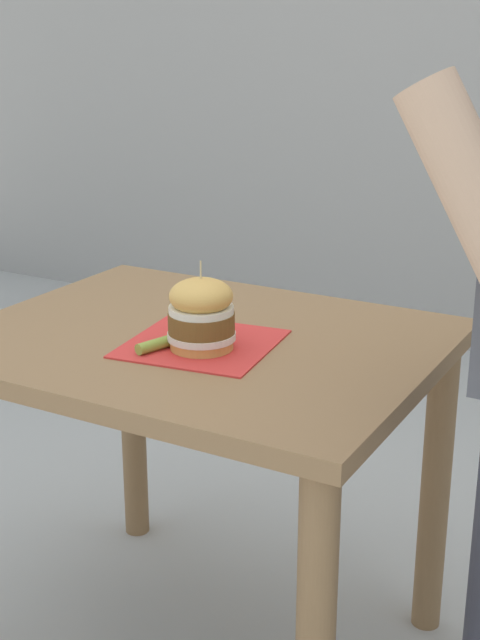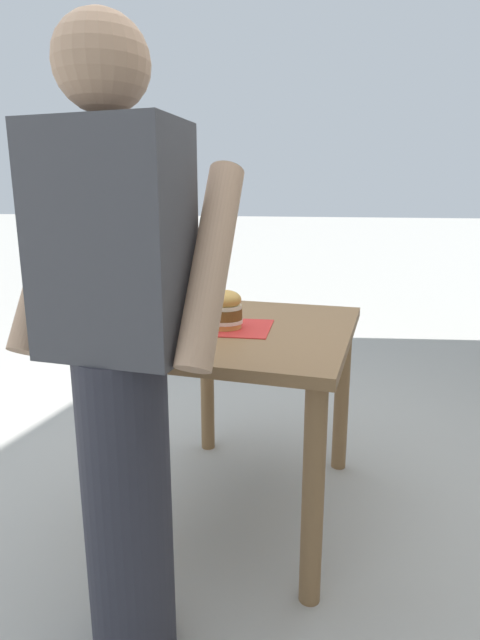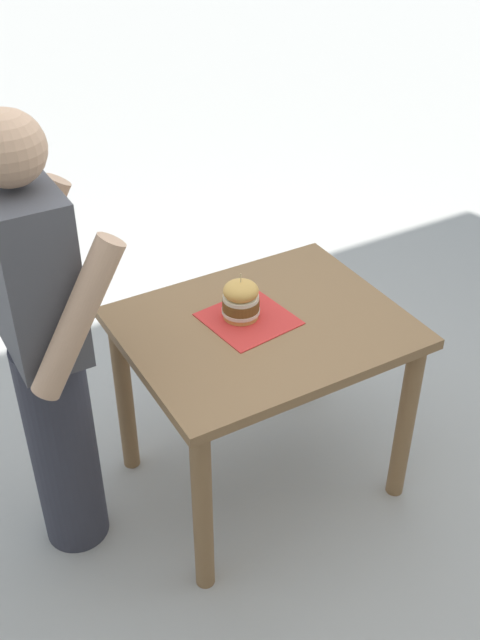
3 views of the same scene
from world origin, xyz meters
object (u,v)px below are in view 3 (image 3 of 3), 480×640
Objects in this scene: sandwich at (241,300)px; diner_across_table at (46,350)px; pickle_spear at (250,300)px; patio_table at (263,355)px.

sandwich is 0.71m from diner_across_table.
diner_across_table is at bearing 91.28° from pickle_spear.
pickle_spear is at bearing -9.47° from patio_table.
sandwich is at bearing 34.64° from patio_table.
diner_across_table is (0.12, 0.76, 0.23)m from patio_table.
sandwich is at bearing 128.61° from pickle_spear.
patio_table is 0.24m from sandwich.
sandwich is 2.22× the size of pickle_spear.
patio_table is 5.46× the size of sandwich.
diner_across_table reaches higher than sandwich.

